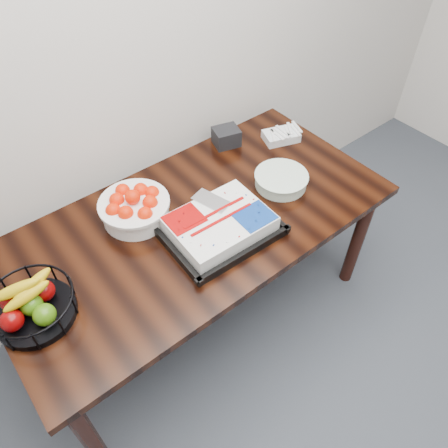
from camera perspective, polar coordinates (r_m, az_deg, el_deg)
table at (r=2.04m, az=-3.60°, el=-1.02°), size 1.80×0.90×0.75m
cake_tray at (r=1.88m, az=-0.58°, el=-0.20°), size 0.49×0.39×0.10m
tangerine_bowl at (r=1.96m, az=-11.68°, el=2.61°), size 0.32×0.32×0.20m
fruit_basket at (r=1.76m, az=-23.85°, el=-9.61°), size 0.32×0.32×0.17m
plate_stack at (r=2.14m, az=7.46°, el=5.73°), size 0.26×0.26×0.06m
fork_bag at (r=2.43m, az=7.46°, el=11.38°), size 0.21×0.18×0.05m
napkin_box at (r=2.37m, az=0.30°, el=11.33°), size 0.16×0.14×0.09m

